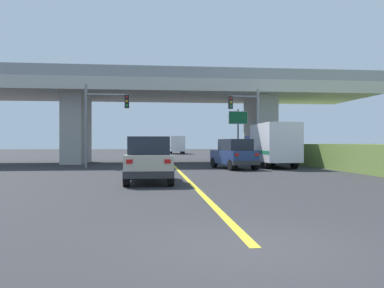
# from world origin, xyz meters

# --- Properties ---
(ground) EXTENTS (160.00, 160.00, 0.00)m
(ground) POSITION_xyz_m (0.00, 28.04, 0.00)
(ground) COLOR #2B2B2D
(overpass_bridge) EXTENTS (35.13, 9.01, 7.78)m
(overpass_bridge) POSITION_xyz_m (0.00, 28.04, 5.55)
(overpass_bridge) COLOR #B7B5AD
(overpass_bridge) RESTS_ON ground
(lane_divider_stripe) EXTENTS (0.20, 25.24, 0.01)m
(lane_divider_stripe) POSITION_xyz_m (0.00, 12.62, 0.00)
(lane_divider_stripe) COLOR yellow
(lane_divider_stripe) RESTS_ON ground
(suv_lead) EXTENTS (2.03, 4.41, 2.02)m
(suv_lead) POSITION_xyz_m (-1.83, 10.83, 1.01)
(suv_lead) COLOR #B7B29E
(suv_lead) RESTS_ON ground
(suv_crossing) EXTENTS (2.63, 4.53, 2.02)m
(suv_crossing) POSITION_xyz_m (3.85, 19.17, 1.01)
(suv_crossing) COLOR navy
(suv_crossing) RESTS_ON ground
(box_truck) EXTENTS (2.33, 6.92, 3.14)m
(box_truck) POSITION_xyz_m (7.04, 20.98, 1.64)
(box_truck) COLOR navy
(box_truck) RESTS_ON ground
(traffic_signal_nearside) EXTENTS (2.38, 0.36, 5.89)m
(traffic_signal_nearside) POSITION_xyz_m (5.67, 22.36, 3.74)
(traffic_signal_nearside) COLOR slate
(traffic_signal_nearside) RESTS_ON ground
(traffic_signal_farside) EXTENTS (3.16, 0.36, 6.02)m
(traffic_signal_farside) POSITION_xyz_m (-5.40, 21.91, 3.79)
(traffic_signal_farside) COLOR slate
(traffic_signal_farside) RESTS_ON ground
(highway_sign) EXTENTS (1.65, 0.17, 4.61)m
(highway_sign) POSITION_xyz_m (5.59, 25.50, 3.41)
(highway_sign) COLOR slate
(highway_sign) RESTS_ON ground
(semi_truck_distant) EXTENTS (2.33, 6.94, 2.88)m
(semi_truck_distant) POSITION_xyz_m (2.42, 56.62, 1.54)
(semi_truck_distant) COLOR red
(semi_truck_distant) RESTS_ON ground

